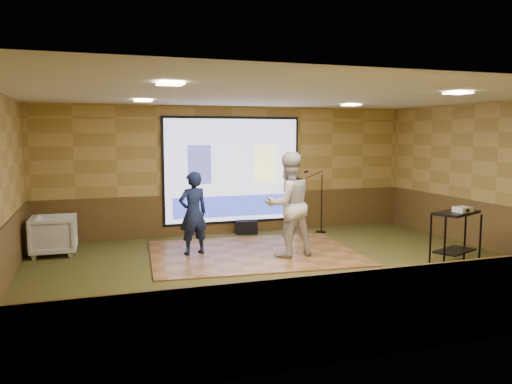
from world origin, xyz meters
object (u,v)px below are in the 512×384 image
object	(u,v)px
av_table	(456,227)
banquet_chair	(54,235)
projector	(462,209)
duffel_bag	(246,227)
player_right	(288,204)
mic_stand	(319,212)
dance_floor	(253,253)
player_left	(193,213)
projector_screen	(233,171)

from	to	relation	value
av_table	banquet_chair	distance (m)	7.58
projector	duffel_bag	xyz separation A→B (m)	(-2.82, 3.93, -0.85)
player_right	mic_stand	world-z (taller)	player_right
dance_floor	player_left	size ratio (longest dim) A/B	2.47
dance_floor	banquet_chair	size ratio (longest dim) A/B	4.65
duffel_bag	banquet_chair	bearing A→B (deg)	-169.01
dance_floor	player_right	world-z (taller)	player_right
projector_screen	banquet_chair	size ratio (longest dim) A/B	3.88
projector_screen	projector	distance (m)	5.19
banquet_chair	dance_floor	bearing A→B (deg)	-105.50
dance_floor	duffel_bag	world-z (taller)	duffel_bag
duffel_bag	projector_screen	bearing A→B (deg)	143.38
player_right	player_left	bearing A→B (deg)	-29.93
dance_floor	mic_stand	distance (m)	2.70
player_left	av_table	bearing A→B (deg)	140.89
projector_screen	av_table	bearing A→B (deg)	-53.09
player_right	mic_stand	bearing A→B (deg)	-136.22
projector_screen	player_left	xyz separation A→B (m)	(-1.34, -1.93, -0.64)
player_right	banquet_chair	xyz separation A→B (m)	(-4.26, 1.62, -0.63)
av_table	projector	world-z (taller)	projector
player_right	duffel_bag	world-z (taller)	player_right
dance_floor	banquet_chair	world-z (taller)	banquet_chair
player_left	projector_screen	bearing A→B (deg)	-138.06
projector_screen	duffel_bag	world-z (taller)	projector_screen
player_right	banquet_chair	size ratio (longest dim) A/B	2.32
banquet_chair	player_right	bearing A→B (deg)	-109.35
projector_screen	player_right	world-z (taller)	projector_screen
player_left	av_table	xyz separation A→B (m)	(4.38, -2.12, -0.16)
player_left	av_table	distance (m)	4.87
av_table	banquet_chair	world-z (taller)	av_table
player_left	mic_stand	xyz separation A→B (m)	(3.32, 1.31, -0.34)
mic_stand	banquet_chair	world-z (taller)	mic_stand
banquet_chair	av_table	bearing A→B (deg)	-112.15
mic_stand	banquet_chair	bearing A→B (deg)	-178.01
dance_floor	av_table	bearing A→B (deg)	-30.47
player_left	projector	bearing A→B (deg)	140.22
projector_screen	player_right	distance (m)	2.69
projector	mic_stand	world-z (taller)	mic_stand
projector_screen	av_table	xyz separation A→B (m)	(3.04, -4.05, -0.80)
player_right	av_table	world-z (taller)	player_right
mic_stand	duffel_bag	bearing A→B (deg)	164.54
av_table	duffel_bag	size ratio (longest dim) A/B	1.92
projector_screen	dance_floor	size ratio (longest dim) A/B	0.83
player_left	duffel_bag	world-z (taller)	player_left
duffel_bag	dance_floor	bearing A→B (deg)	-103.49
projector_screen	player_left	size ratio (longest dim) A/B	2.06
projector_screen	player_right	xyz separation A→B (m)	(0.35, -2.63, -0.45)
player_right	mic_stand	size ratio (longest dim) A/B	1.31
dance_floor	banquet_chair	xyz separation A→B (m)	(-3.72, 1.13, 0.38)
projector_screen	player_right	bearing A→B (deg)	-82.37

